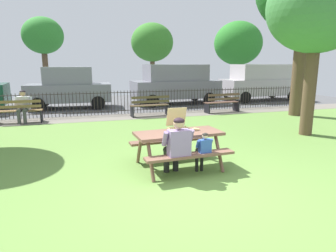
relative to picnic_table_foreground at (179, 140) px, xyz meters
The scene contains 20 objects.
ground 1.12m from the picnic_table_foreground, 97.95° to the left, with size 28.00×12.27×0.02m, color olive.
cobblestone_walkway 6.39m from the picnic_table_foreground, 91.17° to the left, with size 28.00×1.40×0.01m, color slate.
street_asphalt 10.85m from the picnic_table_foreground, 90.69° to the left, with size 28.00×7.55×0.01m, color #515154.
picnic_table_foreground is the anchor object (origin of this frame).
pizza_box_open 0.30m from the picnic_table_foreground, 70.92° to the left, with size 0.43×0.51×0.47m.
pizza_slice_on_table 0.50m from the picnic_table_foreground, 18.36° to the left, with size 0.20×0.25×0.02m.
adult_at_table 0.56m from the picnic_table_foreground, 111.74° to the right, with size 0.62×0.61×1.19m.
child_at_table 0.62m from the picnic_table_foreground, 56.02° to the right, with size 0.35×0.34×0.86m.
iron_fence_streetside 7.06m from the picnic_table_foreground, 91.05° to the left, with size 18.05×0.03×1.01m.
park_bench_left 7.44m from the picnic_table_foreground, 123.23° to the left, with size 1.61×0.48×0.85m.
park_bench_center 6.29m from the picnic_table_foreground, 82.05° to the left, with size 1.62×0.54×0.85m.
park_bench_right 7.50m from the picnic_table_foreground, 56.14° to the left, with size 1.63×0.61×0.85m.
person_on_park_bench 7.37m from the picnic_table_foreground, 122.09° to the left, with size 0.63×0.62×1.19m.
tree_near_table 5.89m from the picnic_table_foreground, 19.51° to the left, with size 2.84×2.84×5.00m.
parked_car_left 9.80m from the picnic_table_foreground, 103.82° to the left, with size 3.99×2.01×1.98m.
parked_car_center 10.00m from the picnic_table_foreground, 72.14° to the left, with size 4.69×2.14×2.08m.
parked_car_right 12.62m from the picnic_table_foreground, 48.92° to the left, with size 4.65×2.06×2.08m.
far_tree_midleft 17.39m from the picnic_table_foreground, 103.41° to the left, with size 2.68×2.68×5.16m.
far_tree_center 17.25m from the picnic_table_foreground, 77.90° to the left, with size 3.12×3.12×5.05m.
far_tree_midright 20.00m from the picnic_table_foreground, 57.17° to the left, with size 3.85×3.85×5.43m.
Camera 1 is at (-1.84, -4.54, 2.19)m, focal length 32.02 mm.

